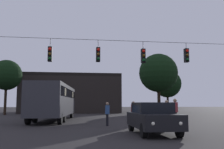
% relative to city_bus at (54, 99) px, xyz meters
% --- Properties ---
extents(ground_plane, '(168.00, 168.00, 0.00)m').
position_rel_city_bus_xyz_m(ground_plane, '(3.18, 6.64, -1.87)').
color(ground_plane, black).
rests_on(ground_plane, ground).
extents(overhead_signal_span, '(19.43, 0.44, 6.57)m').
position_rel_city_bus_xyz_m(overhead_signal_span, '(3.16, -6.44, 1.90)').
color(overhead_signal_span, black).
rests_on(overhead_signal_span, ground).
extents(city_bus, '(3.36, 11.16, 3.00)m').
position_rel_city_bus_xyz_m(city_bus, '(0.00, 0.00, 0.00)').
color(city_bus, '#2D2D33').
rests_on(city_bus, ground).
extents(car_near_right, '(1.89, 4.37, 1.52)m').
position_rel_city_bus_xyz_m(car_near_right, '(5.60, -10.59, -1.07)').
color(car_near_right, black).
rests_on(car_near_right, ground).
extents(car_far_left, '(2.06, 4.42, 1.52)m').
position_rel_city_bus_xyz_m(car_far_left, '(-1.58, 11.73, -1.07)').
color(car_far_left, '#2D2D33').
rests_on(car_far_left, ground).
extents(pedestrian_crossing_left, '(0.25, 0.37, 1.56)m').
position_rel_city_bus_xyz_m(pedestrian_crossing_left, '(3.95, -5.76, -0.99)').
color(pedestrian_crossing_left, black).
rests_on(pedestrian_crossing_left, ground).
extents(pedestrian_crossing_center, '(0.24, 0.36, 1.79)m').
position_rel_city_bus_xyz_m(pedestrian_crossing_center, '(8.47, -6.34, -0.84)').
color(pedestrian_crossing_center, black).
rests_on(pedestrian_crossing_center, ground).
extents(pedestrian_crossing_right, '(0.29, 0.39, 1.63)m').
position_rel_city_bus_xyz_m(pedestrian_crossing_right, '(5.92, -4.91, -0.95)').
color(pedestrian_crossing_right, black).
rests_on(pedestrian_crossing_right, ground).
extents(pedestrian_near_bus, '(0.32, 0.41, 1.73)m').
position_rel_city_bus_xyz_m(pedestrian_near_bus, '(8.65, -4.20, -0.88)').
color(pedestrian_near_bus, black).
rests_on(pedestrian_near_bus, ground).
extents(corner_building, '(15.42, 12.17, 6.12)m').
position_rel_city_bus_xyz_m(corner_building, '(1.03, 21.76, 1.19)').
color(corner_building, black).
rests_on(corner_building, ground).
extents(tree_left_silhouette, '(4.90, 4.90, 7.80)m').
position_rel_city_bus_xyz_m(tree_left_silhouette, '(12.18, 8.33, 3.47)').
color(tree_left_silhouette, black).
rests_on(tree_left_silhouette, ground).
extents(tree_behind_building, '(4.78, 4.78, 7.28)m').
position_rel_city_bus_xyz_m(tree_behind_building, '(17.41, 19.43, 3.02)').
color(tree_behind_building, black).
rests_on(tree_behind_building, ground).
extents(tree_right_far, '(4.02, 4.02, 7.24)m').
position_rel_city_bus_xyz_m(tree_right_far, '(-7.33, 12.35, 3.35)').
color(tree_right_far, black).
rests_on(tree_right_far, ground).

